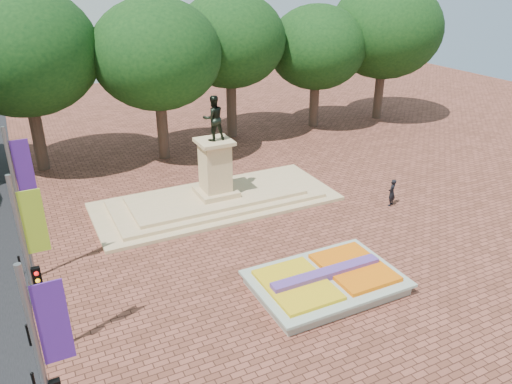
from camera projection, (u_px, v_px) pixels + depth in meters
ground at (283, 271)px, 22.80m from camera, size 90.00×90.00×0.00m
flower_bed at (326, 281)px, 21.43m from camera, size 6.30×4.30×0.91m
monument at (216, 189)px, 28.96m from camera, size 14.00×6.00×6.40m
tree_row_back at (191, 59)px, 35.68m from camera, size 44.80×8.80×10.43m
banner_poles at (32, 267)px, 16.06m from camera, size 0.88×11.17×7.00m
bollard_row at (31, 357)px, 17.03m from camera, size 0.12×13.12×0.98m
pedestrian at (392, 192)px, 28.76m from camera, size 0.70×0.63×1.62m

